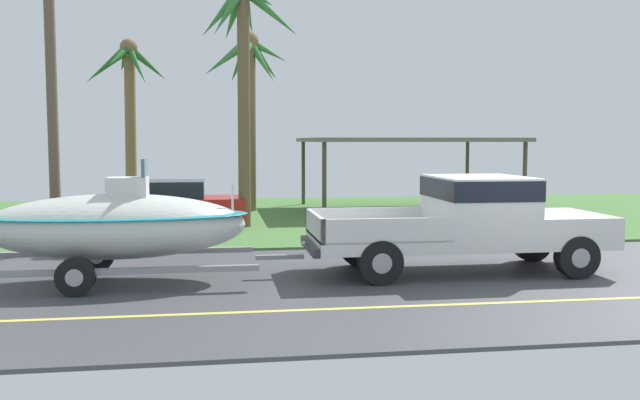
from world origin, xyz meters
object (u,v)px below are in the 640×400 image
carport_awning (405,141)px  palm_tree_near_left (129,86)px  utility_pole (51,58)px  boat_on_trailer (114,226)px  parked_sedan_near (168,205)px  pickup_truck_towing (476,218)px  palm_tree_near_right (243,45)px  palm_tree_mid (248,79)px

carport_awning → palm_tree_near_left: palm_tree_near_left is taller
carport_awning → utility_pole: 13.08m
boat_on_trailer → parked_sedan_near: bearing=86.9°
pickup_truck_towing → utility_pole: (-8.66, 3.79, 3.36)m
parked_sedan_near → palm_tree_near_left: bearing=107.1°
palm_tree_near_right → utility_pole: bearing=-142.5°
boat_on_trailer → palm_tree_near_left: size_ratio=0.97×
palm_tree_near_right → palm_tree_mid: (0.33, 4.49, -0.56)m
boat_on_trailer → carport_awning: bearing=53.2°
pickup_truck_towing → parked_sedan_near: (-6.40, 7.92, -0.37)m
palm_tree_near_right → boat_on_trailer: bearing=-110.1°
palm_tree_near_right → palm_tree_near_left: bearing=122.1°
pickup_truck_towing → parked_sedan_near: 10.19m
parked_sedan_near → palm_tree_mid: bearing=56.2°
parked_sedan_near → carport_awning: size_ratio=0.60×
boat_on_trailer → palm_tree_near_right: size_ratio=0.85×
pickup_truck_towing → palm_tree_near_right: 9.35m
palm_tree_mid → utility_pole: size_ratio=0.75×
parked_sedan_near → utility_pole: (-2.26, -4.13, 3.73)m
utility_pole → carport_awning: bearing=36.4°
palm_tree_near_right → pickup_truck_towing: bearing=-59.9°
carport_awning → palm_tree_near_left: 10.27m
boat_on_trailer → carport_awning: size_ratio=0.84×
boat_on_trailer → parked_sedan_near: boat_on_trailer is taller
parked_sedan_near → palm_tree_near_left: size_ratio=0.69×
utility_pole → palm_tree_near_right: bearing=37.5°
pickup_truck_towing → parked_sedan_near: bearing=129.0°
pickup_truck_towing → palm_tree_near_right: palm_tree_near_right is taller
palm_tree_near_left → pickup_truck_towing: bearing=-59.0°
pickup_truck_towing → palm_tree_near_left: size_ratio=0.95×
carport_awning → palm_tree_mid: (-5.62, 0.24, 2.16)m
pickup_truck_towing → parked_sedan_near: pickup_truck_towing is taller
boat_on_trailer → palm_tree_near_right: palm_tree_near_right is taller
utility_pole → palm_tree_near_left: bearing=86.8°
boat_on_trailer → palm_tree_mid: (2.97, 11.72, 3.67)m
palm_tree_mid → utility_pole: bearing=-121.2°
boat_on_trailer → carport_awning: 14.42m
carport_awning → palm_tree_near_right: palm_tree_near_right is taller
pickup_truck_towing → palm_tree_near_left: 16.12m
boat_on_trailer → palm_tree_mid: 12.63m
palm_tree_near_left → palm_tree_mid: bearing=-22.6°
boat_on_trailer → palm_tree_near_right: bearing=69.9°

